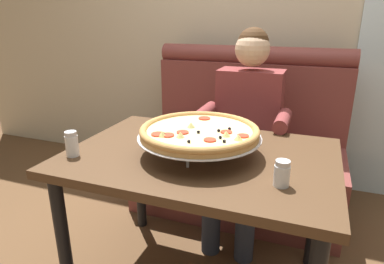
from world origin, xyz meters
The scene contains 7 objects.
back_wall_with_window centered at (0.00, 1.47, 1.40)m, with size 6.00×0.12×2.80m, color beige.
booth_bench centered at (0.00, 0.89, 0.40)m, with size 1.41×0.78×1.13m.
dining_table centered at (0.00, 0.00, 0.65)m, with size 1.21×0.85×0.74m.
diner_main centered at (0.08, 0.63, 0.71)m, with size 0.54×0.64×1.27m.
pizza centered at (0.00, -0.02, 0.85)m, with size 0.55×0.55×0.14m.
shaker_parmesan centered at (-0.53, -0.23, 0.79)m, with size 0.06×0.06×0.11m.
shaker_pepper_flakes centered at (0.38, -0.19, 0.78)m, with size 0.06×0.06×0.10m.
Camera 1 is at (0.46, -1.34, 1.33)m, focal length 31.40 mm.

